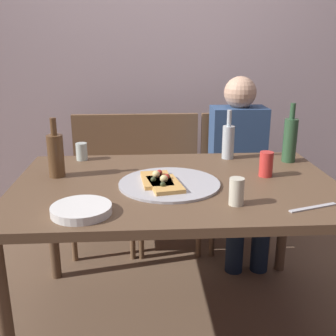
{
  "coord_description": "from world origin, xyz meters",
  "views": [
    {
      "loc": [
        -0.15,
        -1.77,
        1.39
      ],
      "look_at": [
        -0.03,
        0.07,
        0.8
      ],
      "focal_mm": 43.07,
      "sensor_mm": 36.0,
      "label": 1
    }
  ],
  "objects_px": {
    "wine_bottle": "(290,139)",
    "chair_left": "(104,173)",
    "tumbler_near": "(82,152)",
    "guest_in_sweater": "(240,159)",
    "table_knife": "(313,208)",
    "pizza_slice_extra": "(165,184)",
    "soda_can": "(266,164)",
    "pizza_slice_last": "(157,179)",
    "dining_table": "(176,197)",
    "water_bottle": "(228,141)",
    "pizza_tray": "(169,184)",
    "chair_middle": "(167,172)",
    "chair_right": "(234,171)",
    "tumbler_far": "(237,192)",
    "beer_bottle": "(56,154)",
    "plate_stack": "(81,210)"
  },
  "relations": [
    {
      "from": "pizza_slice_last",
      "to": "beer_bottle",
      "type": "xyz_separation_m",
      "value": [
        -0.48,
        0.14,
        0.09
      ]
    },
    {
      "from": "beer_bottle",
      "to": "tumbler_near",
      "type": "xyz_separation_m",
      "value": [
        0.08,
        0.28,
        -0.06
      ]
    },
    {
      "from": "wine_bottle",
      "to": "soda_can",
      "type": "xyz_separation_m",
      "value": [
        -0.2,
        -0.24,
        -0.06
      ]
    },
    {
      "from": "table_knife",
      "to": "chair_right",
      "type": "xyz_separation_m",
      "value": [
        -0.03,
        1.23,
        -0.24
      ]
    },
    {
      "from": "tumbler_far",
      "to": "plate_stack",
      "type": "bearing_deg",
      "value": -175.13
    },
    {
      "from": "table_knife",
      "to": "guest_in_sweater",
      "type": "distance_m",
      "value": 1.09
    },
    {
      "from": "tumbler_near",
      "to": "pizza_slice_last",
      "type": "bearing_deg",
      "value": -46.42
    },
    {
      "from": "soda_can",
      "to": "chair_right",
      "type": "height_order",
      "value": "chair_right"
    },
    {
      "from": "wine_bottle",
      "to": "water_bottle",
      "type": "height_order",
      "value": "wine_bottle"
    },
    {
      "from": "tumbler_near",
      "to": "table_knife",
      "type": "relative_size",
      "value": 0.43
    },
    {
      "from": "tumbler_far",
      "to": "chair_left",
      "type": "relative_size",
      "value": 0.12
    },
    {
      "from": "pizza_tray",
      "to": "tumbler_near",
      "type": "xyz_separation_m",
      "value": [
        -0.46,
        0.44,
        0.04
      ]
    },
    {
      "from": "table_knife",
      "to": "chair_right",
      "type": "distance_m",
      "value": 1.25
    },
    {
      "from": "soda_can",
      "to": "pizza_slice_last",
      "type": "bearing_deg",
      "value": -171.55
    },
    {
      "from": "pizza_tray",
      "to": "chair_middle",
      "type": "height_order",
      "value": "chair_middle"
    },
    {
      "from": "plate_stack",
      "to": "chair_right",
      "type": "height_order",
      "value": "chair_right"
    },
    {
      "from": "dining_table",
      "to": "plate_stack",
      "type": "height_order",
      "value": "plate_stack"
    },
    {
      "from": "dining_table",
      "to": "water_bottle",
      "type": "relative_size",
      "value": 5.56
    },
    {
      "from": "beer_bottle",
      "to": "water_bottle",
      "type": "bearing_deg",
      "value": 16.25
    },
    {
      "from": "pizza_slice_extra",
      "to": "tumbler_near",
      "type": "distance_m",
      "value": 0.65
    },
    {
      "from": "soda_can",
      "to": "water_bottle",
      "type": "bearing_deg",
      "value": 110.59
    },
    {
      "from": "tumbler_far",
      "to": "soda_can",
      "type": "distance_m",
      "value": 0.41
    },
    {
      "from": "chair_left",
      "to": "guest_in_sweater",
      "type": "relative_size",
      "value": 0.77
    },
    {
      "from": "plate_stack",
      "to": "chair_left",
      "type": "distance_m",
      "value": 1.25
    },
    {
      "from": "wine_bottle",
      "to": "pizza_slice_extra",
      "type": "bearing_deg",
      "value": -151.15
    },
    {
      "from": "pizza_tray",
      "to": "wine_bottle",
      "type": "xyz_separation_m",
      "value": [
        0.68,
        0.34,
        0.12
      ]
    },
    {
      "from": "beer_bottle",
      "to": "tumbler_near",
      "type": "relative_size",
      "value": 3.03
    },
    {
      "from": "soda_can",
      "to": "chair_right",
      "type": "bearing_deg",
      "value": 87.22
    },
    {
      "from": "pizza_slice_last",
      "to": "plate_stack",
      "type": "distance_m",
      "value": 0.44
    },
    {
      "from": "pizza_slice_extra",
      "to": "water_bottle",
      "type": "relative_size",
      "value": 0.89
    },
    {
      "from": "pizza_tray",
      "to": "water_bottle",
      "type": "height_order",
      "value": "water_bottle"
    },
    {
      "from": "beer_bottle",
      "to": "chair_right",
      "type": "xyz_separation_m",
      "value": [
        1.06,
        0.77,
        -0.35
      ]
    },
    {
      "from": "pizza_slice_extra",
      "to": "plate_stack",
      "type": "xyz_separation_m",
      "value": [
        -0.33,
        -0.25,
        -0.01
      ]
    },
    {
      "from": "pizza_slice_last",
      "to": "tumbler_far",
      "type": "bearing_deg",
      "value": -40.53
    },
    {
      "from": "table_knife",
      "to": "guest_in_sweater",
      "type": "bearing_deg",
      "value": 73.76
    },
    {
      "from": "pizza_slice_extra",
      "to": "table_knife",
      "type": "xyz_separation_m",
      "value": [
        0.57,
        -0.26,
        -0.02
      ]
    },
    {
      "from": "water_bottle",
      "to": "tumbler_near",
      "type": "bearing_deg",
      "value": 178.7
    },
    {
      "from": "pizza_slice_last",
      "to": "pizza_tray",
      "type": "bearing_deg",
      "value": -17.48
    },
    {
      "from": "wine_bottle",
      "to": "chair_left",
      "type": "bearing_deg",
      "value": 151.12
    },
    {
      "from": "tumbler_near",
      "to": "tumbler_far",
      "type": "bearing_deg",
      "value": -43.98
    },
    {
      "from": "dining_table",
      "to": "water_bottle",
      "type": "height_order",
      "value": "water_bottle"
    },
    {
      "from": "pizza_slice_last",
      "to": "tumbler_far",
      "type": "relative_size",
      "value": 2.06
    },
    {
      "from": "chair_right",
      "to": "pizza_slice_extra",
      "type": "bearing_deg",
      "value": 60.94
    },
    {
      "from": "tumbler_near",
      "to": "table_knife",
      "type": "distance_m",
      "value": 1.25
    },
    {
      "from": "chair_left",
      "to": "chair_middle",
      "type": "xyz_separation_m",
      "value": [
        0.44,
        0.0,
        0.0
      ]
    },
    {
      "from": "guest_in_sweater",
      "to": "tumbler_near",
      "type": "bearing_deg",
      "value": 18.98
    },
    {
      "from": "pizza_slice_extra",
      "to": "tumbler_far",
      "type": "height_order",
      "value": "tumbler_far"
    },
    {
      "from": "pizza_slice_last",
      "to": "beer_bottle",
      "type": "bearing_deg",
      "value": 163.63
    },
    {
      "from": "dining_table",
      "to": "pizza_tray",
      "type": "height_order",
      "value": "pizza_tray"
    },
    {
      "from": "tumbler_near",
      "to": "guest_in_sweater",
      "type": "xyz_separation_m",
      "value": [
        0.97,
        0.34,
        -0.16
      ]
    }
  ]
}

